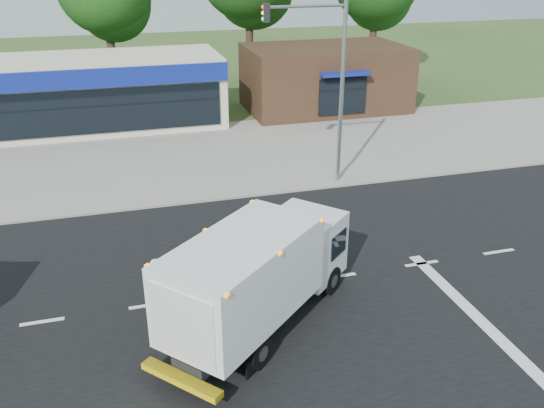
% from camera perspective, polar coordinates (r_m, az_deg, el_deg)
% --- Properties ---
extents(ground, '(120.00, 120.00, 0.00)m').
position_cam_1_polar(ground, '(18.81, 6.57, -7.17)').
color(ground, '#385123').
rests_on(ground, ground).
extents(road_asphalt, '(60.00, 14.00, 0.02)m').
position_cam_1_polar(road_asphalt, '(18.81, 6.58, -7.16)').
color(road_asphalt, black).
rests_on(road_asphalt, ground).
extents(sidewalk, '(60.00, 2.40, 0.12)m').
position_cam_1_polar(sidewalk, '(25.73, -0.23, 2.08)').
color(sidewalk, gray).
rests_on(sidewalk, ground).
extents(parking_apron, '(60.00, 9.00, 0.02)m').
position_cam_1_polar(parking_apron, '(31.03, -3.13, 5.87)').
color(parking_apron, gray).
rests_on(parking_apron, ground).
extents(lane_markings, '(55.20, 7.00, 0.01)m').
position_cam_1_polar(lane_markings, '(18.29, 12.14, -8.53)').
color(lane_markings, silver).
rests_on(lane_markings, road_asphalt).
extents(ems_box_truck, '(6.57, 6.19, 3.07)m').
position_cam_1_polar(ems_box_truck, '(15.52, -1.35, -6.73)').
color(ems_box_truck, black).
rests_on(ems_box_truck, ground).
extents(emergency_worker, '(0.73, 0.80, 1.95)m').
position_cam_1_polar(emergency_worker, '(16.54, -11.26, -8.41)').
color(emergency_worker, '#C2B681').
rests_on(emergency_worker, ground).
extents(retail_strip_mall, '(18.00, 6.20, 4.00)m').
position_cam_1_polar(retail_strip_mall, '(35.64, -19.95, 10.23)').
color(retail_strip_mall, beige).
rests_on(retail_strip_mall, ground).
extents(brown_storefront, '(10.00, 6.70, 4.00)m').
position_cam_1_polar(brown_storefront, '(38.04, 5.27, 12.33)').
color(brown_storefront, '#382316').
rests_on(brown_storefront, ground).
extents(traffic_signal_pole, '(3.51, 0.25, 8.00)m').
position_cam_1_polar(traffic_signal_pole, '(24.50, 5.58, 12.73)').
color(traffic_signal_pole, gray).
rests_on(traffic_signal_pole, ground).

